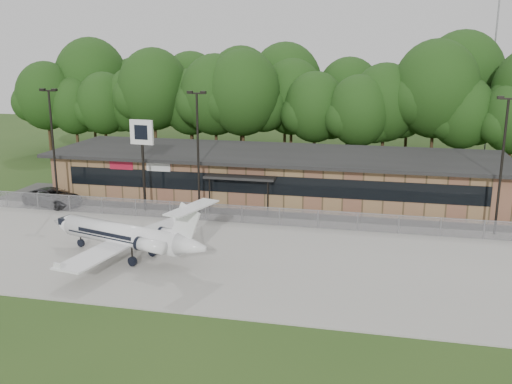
% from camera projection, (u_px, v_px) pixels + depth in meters
% --- Properties ---
extents(ground, '(160.00, 160.00, 0.00)m').
position_uv_depth(ground, '(193.00, 307.00, 30.63)').
color(ground, '#284719').
rests_on(ground, ground).
extents(apron, '(64.00, 18.00, 0.08)m').
position_uv_depth(apron, '(231.00, 255.00, 38.19)').
color(apron, '#9E9B93').
rests_on(apron, ground).
extents(parking_lot, '(50.00, 9.00, 0.06)m').
position_uv_depth(parking_lot, '(266.00, 209.00, 49.07)').
color(parking_lot, '#383835').
rests_on(parking_lot, ground).
extents(terminal, '(41.00, 11.65, 4.30)m').
position_uv_depth(terminal, '(276.00, 174.00, 52.75)').
color(terminal, olive).
rests_on(terminal, ground).
extents(fence, '(46.00, 0.04, 1.52)m').
position_uv_depth(fence, '(254.00, 215.00, 44.63)').
color(fence, gray).
rests_on(fence, ground).
extents(treeline, '(72.00, 12.00, 15.00)m').
position_uv_depth(treeline, '(304.00, 100.00, 68.53)').
color(treeline, '#1E3A12').
rests_on(treeline, ground).
extents(radio_mast, '(0.20, 0.20, 25.00)m').
position_uv_depth(radio_mast, '(494.00, 57.00, 68.31)').
color(radio_mast, gray).
rests_on(radio_mast, ground).
extents(light_pole_left, '(1.55, 0.30, 10.23)m').
position_uv_depth(light_pole_left, '(53.00, 139.00, 48.60)').
color(light_pole_left, black).
rests_on(light_pole_left, ground).
extents(light_pole_mid, '(1.55, 0.30, 10.23)m').
position_uv_depth(light_pole_mid, '(198.00, 144.00, 45.84)').
color(light_pole_mid, black).
rests_on(light_pole_mid, ground).
extents(light_pole_right, '(1.55, 0.30, 10.23)m').
position_uv_depth(light_pole_right, '(503.00, 156.00, 40.96)').
color(light_pole_right, black).
rests_on(light_pole_right, ground).
extents(business_jet, '(12.91, 11.59, 4.38)m').
position_uv_depth(business_jet, '(128.00, 237.00, 37.16)').
color(business_jet, white).
rests_on(business_jet, ground).
extents(suv, '(6.07, 3.94, 1.55)m').
position_uv_depth(suv, '(53.00, 197.00, 50.06)').
color(suv, '#313134').
rests_on(suv, ground).
extents(pole_sign, '(2.05, 0.42, 7.79)m').
position_uv_depth(pole_sign, '(142.00, 142.00, 47.17)').
color(pole_sign, black).
rests_on(pole_sign, ground).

